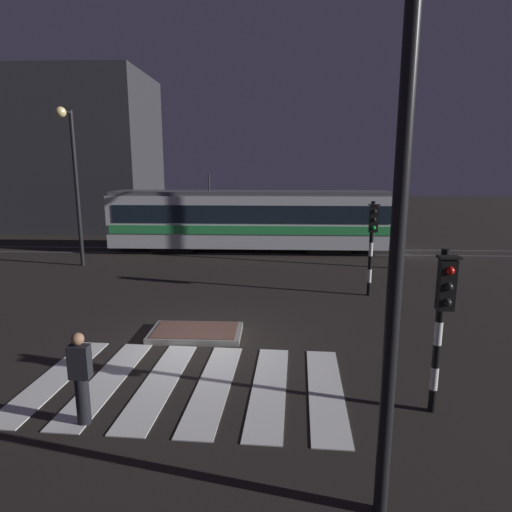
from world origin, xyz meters
TOP-DOWN VIEW (x-y plane):
  - ground_plane at (0.00, 0.00)m, footprint 120.00×120.00m
  - rail_near at (0.00, 11.87)m, footprint 80.00×0.12m
  - rail_far at (0.00, 13.30)m, footprint 80.00×0.12m
  - crosswalk_zebra at (0.00, -2.16)m, footprint 6.69×4.14m
  - traffic_island at (-0.29, 0.53)m, footprint 2.45×1.42m
  - traffic_light_corner_far_right at (5.18, 4.51)m, footprint 0.36×0.42m
  - traffic_light_corner_near_right at (4.81, -3.04)m, footprint 0.36×0.42m
  - street_lamp_trackside_left at (-7.12, 8.61)m, footprint 0.44×1.21m
  - street_lamp_near_kerb at (3.27, -5.73)m, footprint 0.44×1.21m
  - street_lamp_trackside_right at (7.07, 8.76)m, footprint 0.44×1.21m
  - tram at (0.53, 12.58)m, footprint 15.03×2.58m
  - pedestrian_waiting_at_kerb at (-1.54, -3.64)m, footprint 0.36×0.24m
  - building_backdrop at (-12.99, 21.62)m, footprint 11.11×8.00m

SIDE VIEW (x-z plane):
  - ground_plane at x=0.00m, z-range 0.00..0.00m
  - crosswalk_zebra at x=0.00m, z-range 0.00..0.02m
  - rail_near at x=0.00m, z-range 0.00..0.03m
  - rail_far at x=0.00m, z-range 0.00..0.03m
  - traffic_island at x=-0.29m, z-range 0.00..0.18m
  - pedestrian_waiting_at_kerb at x=-1.54m, z-range 0.02..1.73m
  - tram at x=0.53m, z-range -0.33..3.82m
  - traffic_light_corner_near_right at x=4.81m, z-range 0.49..3.60m
  - traffic_light_corner_far_right at x=5.18m, z-range 0.54..3.89m
  - street_lamp_near_kerb at x=3.27m, z-range 0.93..7.47m
  - street_lamp_trackside_left at x=-7.12m, z-range 0.95..7.90m
  - street_lamp_trackside_right at x=7.07m, z-range 0.99..8.70m
  - building_backdrop at x=-12.99m, z-range 0.00..10.95m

